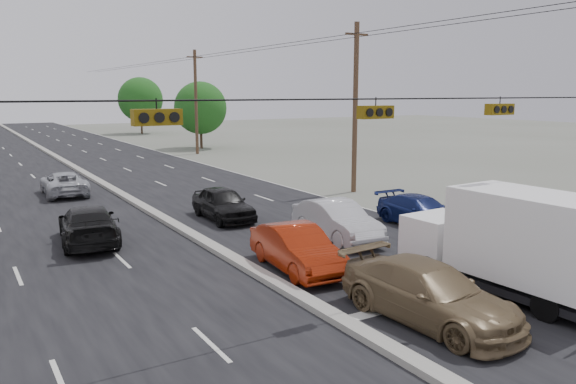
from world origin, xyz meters
The scene contains 16 objects.
ground centered at (0.00, 0.00, 0.00)m, with size 200.00×200.00×0.00m, color #606356.
road_surface centered at (0.00, 30.00, 0.00)m, with size 20.00×160.00×0.02m, color black.
center_median centered at (0.00, 30.00, 0.10)m, with size 0.50×160.00×0.20m, color gray.
utility_pole_right_b centered at (12.50, 15.00, 5.11)m, with size 1.60×0.30×10.00m.
utility_pole_right_c centered at (12.50, 40.00, 5.11)m, with size 1.60×0.30×10.00m.
traffic_signals centered at (1.40, 0.00, 5.49)m, with size 25.00×0.30×0.54m.
tree_right_mid centered at (15.00, 45.00, 4.34)m, with size 5.60×5.60×7.14m.
tree_right_far centered at (16.00, 70.00, 4.96)m, with size 6.40×6.40×8.16m.
box_truck centered at (5.61, -1.40, 1.63)m, with size 2.45×6.34×3.17m.
tan_sedan centered at (2.08, -1.67, 0.77)m, with size 2.15×5.29×1.54m, color brown.
red_sedan centered at (1.40, 3.78, 0.76)m, with size 1.60×4.60×1.52m, color maroon.
queue_car_a centered at (2.50, 12.14, 0.77)m, with size 1.83×4.54×1.55m, color black.
queue_car_b centered at (4.94, 6.37, 0.79)m, with size 1.68×4.81×1.58m, color silver.
queue_car_d centered at (9.52, 6.27, 0.68)m, with size 1.91×4.69×1.36m, color #101A51.
oncoming_near centered at (-3.89, 11.03, 0.76)m, with size 2.13×5.23×1.52m, color black.
oncoming_far centered at (-2.80, 22.86, 0.69)m, with size 2.29×4.96×1.38m, color #AEB0B6.
Camera 1 is at (-8.33, -11.74, 5.97)m, focal length 35.00 mm.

